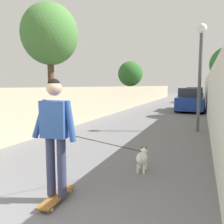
{
  "coord_description": "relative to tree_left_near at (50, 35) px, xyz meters",
  "views": [
    {
      "loc": [
        -0.93,
        -2.36,
        1.71
      ],
      "look_at": [
        4.82,
        -0.12,
        1.0
      ],
      "focal_mm": 37.16,
      "sensor_mm": 36.0,
      "label": 1
    }
  ],
  "objects": [
    {
      "name": "wall_left",
      "position": [
        4.5,
        -0.93,
        -3.0
      ],
      "size": [
        48.0,
        0.3,
        1.64
      ],
      "primitive_type": "cube",
      "color": "tan",
      "rests_on": "ground"
    },
    {
      "name": "car_near",
      "position": [
        8.16,
        -5.39,
        -3.11
      ],
      "size": [
        4.38,
        1.8,
        1.54
      ],
      "color": "navy",
      "rests_on": "ground"
    },
    {
      "name": "ground_plane",
      "position": [
        6.5,
        -3.73,
        -3.82
      ],
      "size": [
        80.0,
        80.0,
        0.0
      ],
      "primitive_type": "plane",
      "color": "slate"
    },
    {
      "name": "dog",
      "position": [
        -4.01,
        -5.02,
        -3.55
      ],
      "size": [
        1.98,
        1.01,
        1.06
      ],
      "color": "white",
      "rests_on": "ground"
    },
    {
      "name": "tree_left_near",
      "position": [
        0.0,
        0.0,
        0.0
      ],
      "size": [
        2.39,
        2.39,
        5.14
      ],
      "color": "brown",
      "rests_on": "ground"
    },
    {
      "name": "car_far",
      "position": [
        16.35,
        -5.39,
        -3.11
      ],
      "size": [
        3.91,
        1.8,
        1.54
      ],
      "color": "black",
      "rests_on": "ground"
    },
    {
      "name": "fence_right",
      "position": [
        4.5,
        -6.54,
        -2.63
      ],
      "size": [
        48.0,
        0.3,
        2.38
      ],
      "primitive_type": "cube",
      "color": "silver",
      "rests_on": "ground"
    },
    {
      "name": "lamp_post",
      "position": [
        0.67,
        -5.99,
        -1.11
      ],
      "size": [
        0.36,
        0.36,
        3.91
      ],
      "color": "#4C4C51",
      "rests_on": "ground"
    },
    {
      "name": "person_skateboarder",
      "position": [
        -5.68,
        -4.15,
        -2.72
      ],
      "size": [
        0.25,
        0.71,
        1.72
      ],
      "color": "#333859",
      "rests_on": "skateboard"
    },
    {
      "name": "skateboard",
      "position": [
        -5.68,
        -4.15,
        -3.75
      ],
      "size": [
        0.81,
        0.27,
        0.08
      ],
      "color": "brown",
      "rests_on": "ground"
    },
    {
      "name": "tree_left_far",
      "position": [
        11.5,
        -0.1,
        -1.1
      ],
      "size": [
        2.17,
        2.17,
        3.84
      ],
      "color": "brown",
      "rests_on": "ground"
    }
  ]
}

